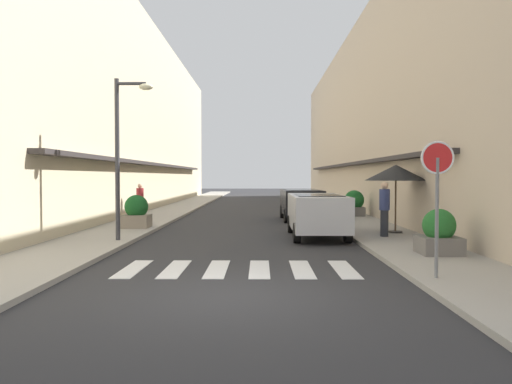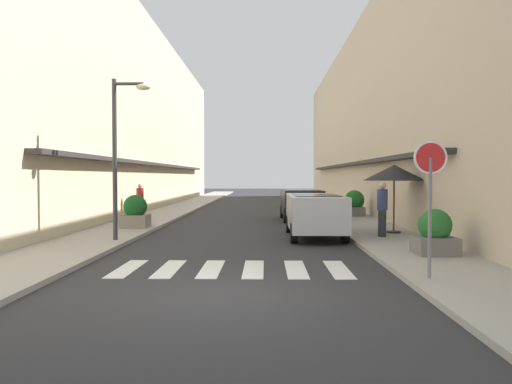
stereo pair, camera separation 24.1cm
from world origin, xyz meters
name	(u,v)px [view 2 (the right image)]	position (x,y,z in m)	size (l,w,h in m)	color
ground_plane	(253,212)	(0.00, 20.39, 0.00)	(112.15, 112.15, 0.00)	#2B2B2D
sidewalk_left	(172,211)	(-4.74, 20.39, 0.06)	(2.54, 71.37, 0.12)	#9E998E
sidewalk_right	(334,211)	(4.74, 20.39, 0.06)	(2.54, 71.37, 0.12)	#9E998E
building_row_left	(116,117)	(-8.51, 21.94, 5.72)	(5.50, 47.88, 11.45)	beige
building_row_right	(393,120)	(8.51, 21.94, 5.51)	(5.50, 47.88, 11.02)	#C6B299
crosswalk	(232,269)	(0.00, 2.47, 0.01)	(5.20, 2.20, 0.01)	silver
parked_car_near	(315,211)	(2.42, 8.26, 0.92)	(1.82, 4.42, 1.47)	silver
parked_car_mid	(301,201)	(2.42, 14.86, 0.92)	(1.89, 4.07, 1.47)	black
round_street_sign	(430,173)	(3.91, 0.99, 2.15)	(0.65, 0.07, 2.65)	slate
street_lamp	(121,141)	(-3.72, 6.65, 3.18)	(1.19, 0.28, 4.96)	#38383D
cafe_umbrella	(394,173)	(5.21, 8.72, 2.21)	(2.13, 2.13, 2.37)	#262626
planter_corner	(435,234)	(5.03, 3.97, 0.63)	(1.00, 1.00, 1.15)	slate
planter_midblock	(135,212)	(-4.28, 10.39, 0.70)	(1.01, 1.01, 1.26)	gray
planter_far	(354,203)	(5.18, 16.18, 0.74)	(0.98, 0.98, 1.28)	slate
pedestrian_walking_near	(382,208)	(4.55, 7.62, 1.07)	(0.34, 0.34, 1.78)	#282B33
pedestrian_walking_far	(140,200)	(-5.21, 14.78, 0.97)	(0.34, 0.34, 1.63)	#282B33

